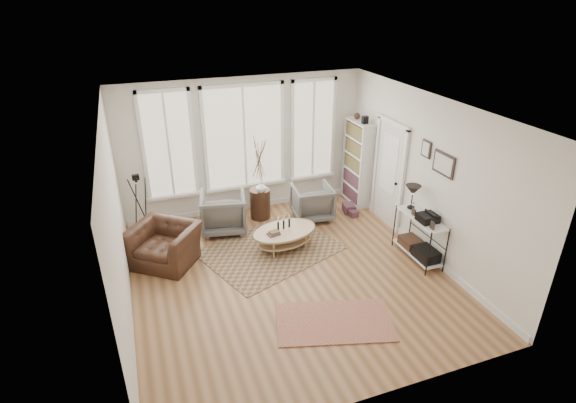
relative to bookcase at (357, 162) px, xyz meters
name	(u,v)px	position (x,y,z in m)	size (l,w,h in m)	color
room	(290,200)	(-2.42, -2.20, 0.47)	(5.50, 5.54, 2.90)	#9F7047
bay_window	(244,140)	(-2.44, 0.49, 0.65)	(4.14, 0.12, 2.24)	#D6B58C
door	(389,172)	(0.13, -1.08, 0.17)	(0.09, 1.06, 2.22)	silver
bookcase	(357,162)	(0.00, 0.00, 0.00)	(0.31, 0.85, 2.06)	white
low_shelf	(419,233)	(-0.06, -2.52, -0.44)	(0.38, 1.08, 1.30)	white
wall_art	(439,160)	(0.14, -2.49, 0.92)	(0.04, 0.88, 0.44)	black
rug_main	(271,250)	(-2.49, -1.36, -0.95)	(2.38, 1.78, 0.01)	brown
rug_runner	(334,321)	(-2.22, -3.60, -0.94)	(1.71, 0.95, 0.01)	maroon
coffee_table	(284,234)	(-2.22, -1.38, -0.65)	(1.37, 1.01, 0.58)	tan
armchair_left	(223,212)	(-3.13, -0.29, -0.55)	(0.87, 0.90, 0.82)	slate
armchair_right	(312,202)	(-1.25, -0.41, -0.58)	(0.79, 0.81, 0.74)	slate
side_table	(259,180)	(-2.28, -0.01, -0.08)	(0.43, 0.43, 1.82)	#3D2216
vase	(261,187)	(-2.28, -0.13, -0.20)	(0.21, 0.21, 0.22)	silver
accent_chair	(165,245)	(-4.38, -1.09, -0.60)	(1.09, 0.96, 0.71)	#3D2216
tripod_camera	(141,210)	(-4.69, -0.05, -0.34)	(0.47, 0.47, 1.34)	black
book_stack_near	(349,208)	(-0.39, -0.45, -0.86)	(0.24, 0.30, 0.19)	maroon
book_stack_far	(353,213)	(-0.39, -0.65, -0.89)	(0.17, 0.22, 0.14)	maroon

